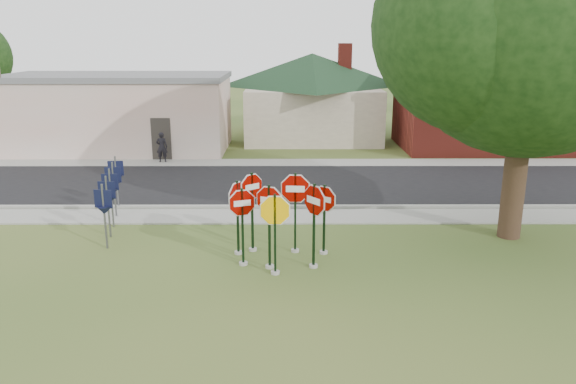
{
  "coord_description": "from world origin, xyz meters",
  "views": [
    {
      "loc": [
        0.41,
        -13.37,
        6.14
      ],
      "look_at": [
        0.45,
        2.0,
        1.89
      ],
      "focal_mm": 35.0,
      "sensor_mm": 36.0,
      "label": 1
    }
  ],
  "objects_px": {
    "stop_sign_yellow": "(275,224)",
    "oak_tree": "(533,15)",
    "stop_sign_left": "(242,217)",
    "pedestrian": "(162,147)",
    "stop_sign_center": "(269,215)"
  },
  "relations": [
    {
      "from": "stop_sign_yellow",
      "to": "stop_sign_left",
      "type": "relative_size",
      "value": 1.01
    },
    {
      "from": "stop_sign_yellow",
      "to": "oak_tree",
      "type": "bearing_deg",
      "value": 21.54
    },
    {
      "from": "stop_sign_center",
      "to": "pedestrian",
      "type": "relative_size",
      "value": 1.62
    },
    {
      "from": "oak_tree",
      "to": "pedestrian",
      "type": "distance_m",
      "value": 18.23
    },
    {
      "from": "stop_sign_yellow",
      "to": "stop_sign_left",
      "type": "distance_m",
      "value": 1.11
    },
    {
      "from": "stop_sign_center",
      "to": "stop_sign_yellow",
      "type": "xyz_separation_m",
      "value": [
        0.16,
        -0.41,
        -0.09
      ]
    },
    {
      "from": "oak_tree",
      "to": "pedestrian",
      "type": "relative_size",
      "value": 7.79
    },
    {
      "from": "stop_sign_left",
      "to": "oak_tree",
      "type": "distance_m",
      "value": 10.15
    },
    {
      "from": "stop_sign_yellow",
      "to": "pedestrian",
      "type": "relative_size",
      "value": 1.54
    },
    {
      "from": "stop_sign_center",
      "to": "oak_tree",
      "type": "height_order",
      "value": "oak_tree"
    },
    {
      "from": "stop_sign_center",
      "to": "pedestrian",
      "type": "height_order",
      "value": "stop_sign_center"
    },
    {
      "from": "stop_sign_left",
      "to": "oak_tree",
      "type": "bearing_deg",
      "value": 15.4
    },
    {
      "from": "stop_sign_yellow",
      "to": "oak_tree",
      "type": "relative_size",
      "value": 0.2
    },
    {
      "from": "stop_sign_center",
      "to": "pedestrian",
      "type": "xyz_separation_m",
      "value": [
        -5.81,
        13.4,
        -0.7
      ]
    },
    {
      "from": "oak_tree",
      "to": "pedestrian",
      "type": "bearing_deg",
      "value": 140.81
    }
  ]
}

